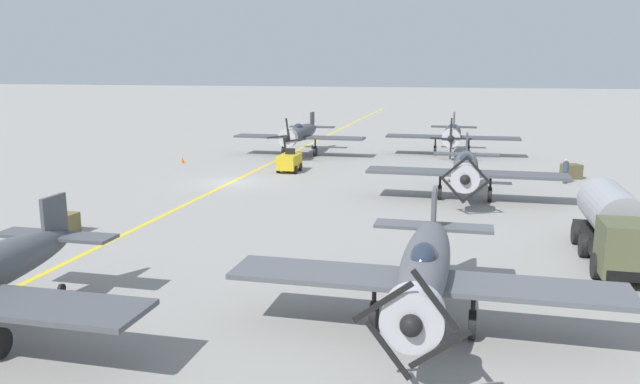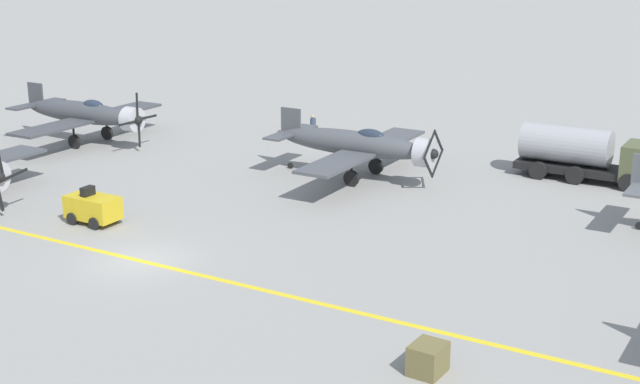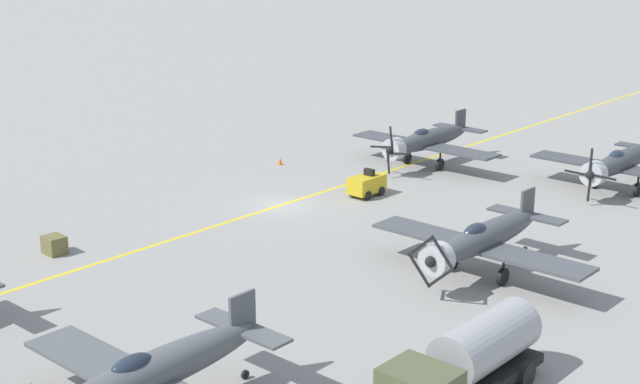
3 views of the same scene
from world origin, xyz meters
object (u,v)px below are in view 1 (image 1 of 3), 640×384
object	(u,v)px
airplane_near_center	(300,133)
tow_tractor	(289,162)
traffic_cone	(182,160)
supply_crate_mid_lane	(571,171)
ground_crew_walking	(566,170)
airplane_far_left	(425,268)
fuel_tanker	(618,227)
airplane_near_left	(452,134)
airplane_mid_left	(466,167)
supply_crate_by_tanker	(64,223)

from	to	relation	value
airplane_near_center	tow_tractor	distance (m)	9.27
traffic_cone	supply_crate_mid_lane	bearing A→B (deg)	179.69
tow_tractor	ground_crew_walking	xyz separation A→B (m)	(-20.22, 0.33, 0.17)
airplane_near_center	ground_crew_walking	bearing A→B (deg)	152.70
airplane_far_left	fuel_tanker	bearing A→B (deg)	-125.63
fuel_tanker	ground_crew_walking	xyz separation A→B (m)	(-0.49, -18.37, -0.55)
airplane_far_left	supply_crate_mid_lane	world-z (taller)	airplane_far_left
airplane_near_center	airplane_near_left	distance (m)	13.98
airplane_mid_left	supply_crate_mid_lane	bearing A→B (deg)	-119.22
fuel_tanker	supply_crate_mid_lane	world-z (taller)	fuel_tanker
airplane_near_left	supply_crate_by_tanker	xyz separation A→B (m)	(17.82, 32.27, -1.51)
airplane_mid_left	supply_crate_by_tanker	size ratio (longest dim) A/B	9.93
airplane_far_left	fuel_tanker	xyz separation A→B (m)	(-7.38, -8.85, -0.50)
airplane_near_center	supply_crate_mid_lane	size ratio (longest dim) A/B	9.46
airplane_mid_left	airplane_near_center	xyz separation A→B (m)	(14.98, -16.43, 0.00)
airplane_near_left	fuel_tanker	size ratio (longest dim) A/B	1.50
supply_crate_mid_lane	tow_tractor	bearing A→B (deg)	5.18
supply_crate_mid_lane	traffic_cone	bearing A→B (deg)	-0.31
airplane_near_center	traffic_cone	xyz separation A→B (m)	(8.50, 6.98, -1.74)
supply_crate_mid_lane	traffic_cone	world-z (taller)	supply_crate_mid_lane
airplane_mid_left	airplane_near_center	bearing A→B (deg)	-37.81
ground_crew_walking	supply_crate_mid_lane	distance (m)	2.38
airplane_near_center	supply_crate_mid_lane	xyz separation A→B (m)	(-22.51, 7.15, -1.48)
airplane_far_left	fuel_tanker	world-z (taller)	airplane_far_left
tow_tractor	traffic_cone	distance (m)	10.29
ground_crew_walking	tow_tractor	bearing A→B (deg)	-0.93
ground_crew_walking	fuel_tanker	bearing A→B (deg)	88.48
supply_crate_mid_lane	traffic_cone	distance (m)	31.01
fuel_tanker	supply_crate_by_tanker	distance (m)	25.55
ground_crew_walking	supply_crate_by_tanker	world-z (taller)	ground_crew_walking
tow_tractor	supply_crate_by_tanker	world-z (taller)	tow_tractor
airplane_far_left	airplane_near_left	world-z (taller)	airplane_near_left
airplane_mid_left	tow_tractor	xyz separation A→B (m)	(13.41, -7.38, -1.22)
supply_crate_mid_lane	traffic_cone	size ratio (longest dim) A/B	2.31
fuel_tanker	tow_tractor	size ratio (longest dim) A/B	3.08
fuel_tanker	traffic_cone	distance (m)	36.34
ground_crew_walking	airplane_mid_left	bearing A→B (deg)	46.02
supply_crate_by_tanker	traffic_cone	bearing A→B (deg)	-79.00
airplane_mid_left	supply_crate_mid_lane	size ratio (longest dim) A/B	9.46
fuel_tanker	ground_crew_walking	world-z (taller)	fuel_tanker
fuel_tanker	supply_crate_by_tanker	bearing A→B (deg)	3.06
airplane_far_left	tow_tractor	size ratio (longest dim) A/B	4.62
airplane_mid_left	airplane_near_center	world-z (taller)	airplane_near_center
traffic_cone	fuel_tanker	bearing A→B (deg)	145.12
airplane_near_center	traffic_cone	world-z (taller)	airplane_near_center
airplane_near_left	supply_crate_mid_lane	bearing A→B (deg)	126.87
airplane_near_left	ground_crew_walking	distance (m)	14.99
ground_crew_walking	supply_crate_mid_lane	xyz separation A→B (m)	(-0.73, -2.23, -0.44)
airplane_far_left	fuel_tanker	distance (m)	11.54
ground_crew_walking	airplane_far_left	bearing A→B (deg)	73.87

